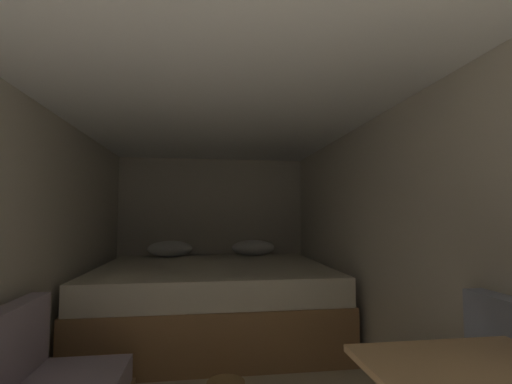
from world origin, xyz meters
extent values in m
cube|color=beige|center=(0.00, 4.43, 1.00)|extent=(2.54, 0.05, 2.00)
cube|color=beige|center=(-1.25, 1.97, 1.00)|extent=(0.05, 4.86, 2.00)
cube|color=beige|center=(1.25, 1.97, 1.00)|extent=(0.05, 4.86, 2.00)
cube|color=white|center=(0.00, 1.97, 2.03)|extent=(2.54, 4.86, 0.05)
cube|color=#9E7247|center=(0.00, 3.37, 0.24)|extent=(2.32, 1.97, 0.48)
cube|color=beige|center=(0.00, 3.37, 0.60)|extent=(2.28, 1.93, 0.24)
ellipsoid|color=white|center=(-0.52, 4.14, 0.82)|extent=(0.55, 0.32, 0.20)
ellipsoid|color=white|center=(0.52, 4.14, 0.82)|extent=(0.55, 0.32, 0.20)
camera|label=1|loc=(-0.08, -0.40, 1.23)|focal=24.82mm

